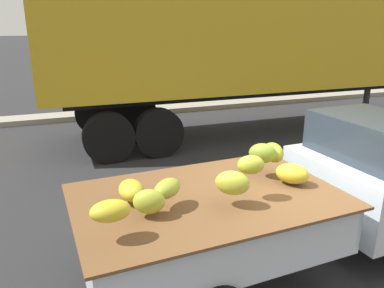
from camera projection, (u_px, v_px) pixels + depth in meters
The scene contains 4 objects.
ground at pixel (301, 259), 4.71m from camera, with size 220.00×220.00×0.00m, color #28282B.
curb_strip at pixel (141, 111), 12.42m from camera, with size 80.00×0.80×0.16m, color gray.
pickup_truck at pixel (347, 184), 4.75m from camera, with size 4.98×1.99×1.70m.
semi_trailer at pixel (275, 35), 9.86m from camera, with size 12.03×2.72×3.95m.
Camera 1 is at (-2.71, -3.31, 2.79)m, focal length 35.29 mm.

